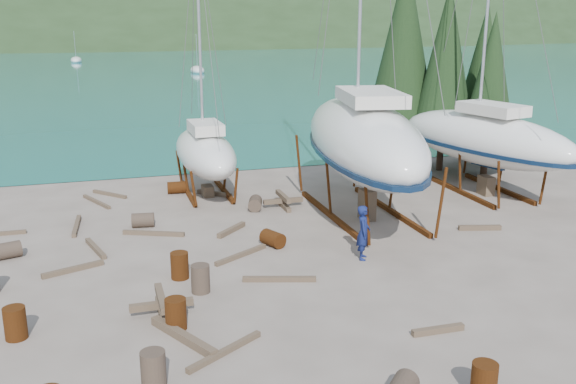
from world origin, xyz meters
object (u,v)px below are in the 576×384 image
object	(u,v)px
large_sailboat_near	(363,137)
large_sailboat_far	(484,138)
small_sailboat_shore	(205,152)
worker	(363,232)

from	to	relation	value
large_sailboat_near	large_sailboat_far	bearing A→B (deg)	24.42
small_sailboat_shore	worker	size ratio (longest dim) A/B	6.48
large_sailboat_near	large_sailboat_far	xyz separation A→B (m)	(6.99, 1.76, -0.69)
large_sailboat_near	small_sailboat_shore	bearing A→B (deg)	147.70
large_sailboat_near	worker	size ratio (longest dim) A/B	10.80
large_sailboat_near	worker	bearing A→B (deg)	-102.13
large_sailboat_far	worker	size ratio (longest dim) A/B	8.45
large_sailboat_far	small_sailboat_shore	bearing A→B (deg)	150.74
large_sailboat_near	small_sailboat_shore	xyz separation A→B (m)	(-5.74, 5.27, -1.30)
large_sailboat_near	worker	world-z (taller)	large_sailboat_near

